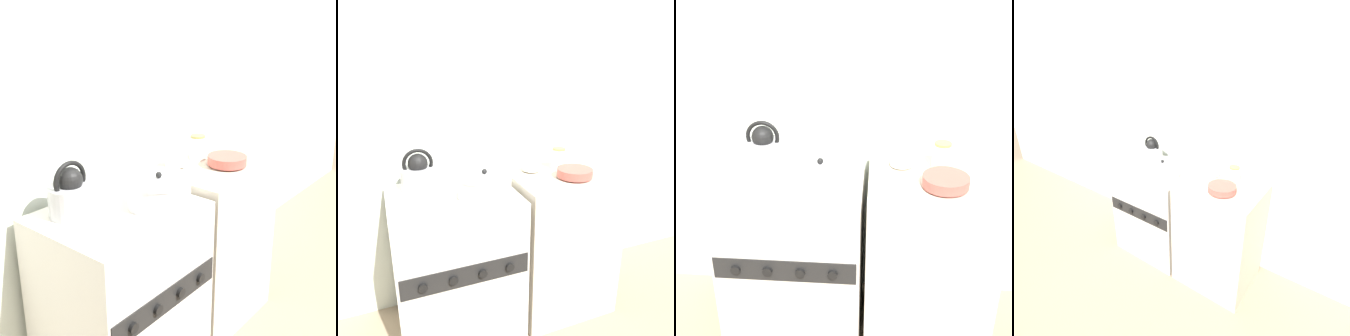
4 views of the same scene
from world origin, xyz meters
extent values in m
cube|color=silver|center=(0.00, 0.61, 1.25)|extent=(7.00, 0.06, 2.50)
cube|color=beige|center=(0.00, 0.27, 0.43)|extent=(0.68, 0.54, 0.87)
cube|color=black|center=(0.00, 0.00, 0.54)|extent=(0.65, 0.01, 0.11)
cylinder|color=black|center=(-0.22, -0.01, 0.54)|extent=(0.04, 0.02, 0.04)
cylinder|color=black|center=(-0.07, -0.01, 0.54)|extent=(0.04, 0.02, 0.04)
cylinder|color=black|center=(0.07, -0.01, 0.54)|extent=(0.04, 0.02, 0.04)
cylinder|color=black|center=(0.22, -0.01, 0.54)|extent=(0.04, 0.02, 0.04)
cube|color=beige|center=(0.66, 0.25, 0.45)|extent=(0.60, 0.51, 0.90)
cylinder|color=#B2B2B7|center=(-0.15, 0.39, 0.93)|extent=(0.19, 0.19, 0.13)
sphere|color=black|center=(-0.15, 0.39, 1.02)|extent=(0.11, 0.11, 0.11)
torus|color=black|center=(-0.15, 0.39, 1.02)|extent=(0.16, 0.02, 0.16)
cone|color=#B2B2B7|center=(-0.06, 0.39, 0.95)|extent=(0.10, 0.04, 0.07)
cylinder|color=silver|center=(0.15, 0.17, 0.92)|extent=(0.28, 0.28, 0.11)
cylinder|color=silver|center=(0.15, 0.17, 0.98)|extent=(0.29, 0.29, 0.01)
sphere|color=black|center=(0.15, 0.17, 1.01)|extent=(0.03, 0.03, 0.03)
cylinder|color=#B75147|center=(0.70, 0.17, 0.90)|extent=(0.09, 0.09, 0.01)
cylinder|color=#B75147|center=(0.70, 0.17, 0.93)|extent=(0.20, 0.20, 0.05)
cylinder|color=beige|center=(0.52, 0.37, 0.90)|extent=(0.05, 0.05, 0.01)
cylinder|color=beige|center=(0.52, 0.37, 0.93)|extent=(0.11, 0.11, 0.05)
cylinder|color=silver|center=(0.70, 0.36, 0.96)|extent=(0.09, 0.09, 0.12)
cylinder|color=#998C4C|center=(0.70, 0.36, 1.02)|extent=(0.08, 0.08, 0.01)
camera|label=1|loc=(-1.27, -1.04, 1.70)|focal=50.00mm
camera|label=2|loc=(-0.33, -1.34, 1.55)|focal=35.00mm
camera|label=3|loc=(0.40, -1.65, 1.88)|focal=50.00mm
camera|label=4|loc=(1.42, -1.33, 1.85)|focal=28.00mm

